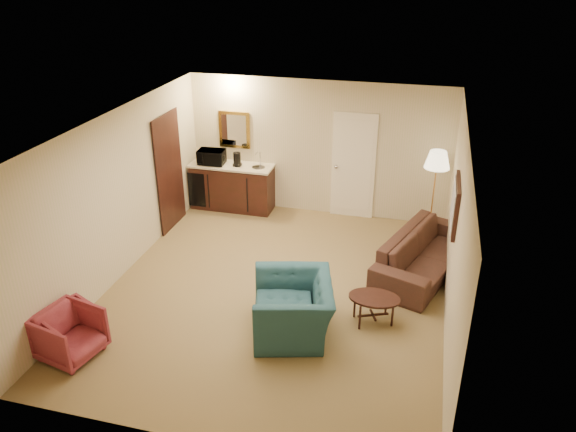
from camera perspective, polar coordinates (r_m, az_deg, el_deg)
name	(u,v)px	position (r m, az deg, el deg)	size (l,w,h in m)	color
ground	(276,291)	(8.65, -1.27, -7.62)	(6.00, 6.00, 0.00)	olive
room_walls	(282,168)	(8.55, -0.61, 4.93)	(5.02, 6.01, 2.61)	beige
wetbar_cabinet	(232,187)	(11.19, -5.66, 3.00)	(1.64, 0.58, 0.92)	#351511
sofa	(425,247)	(9.17, 13.78, -3.07)	(2.30, 0.67, 0.90)	black
teal_armchair	(293,300)	(7.53, 0.52, -8.48)	(1.18, 0.77, 1.03)	#1F444E
rose_chair_near	(71,329)	(7.82, -21.17, -10.65)	(0.65, 0.61, 0.67)	#9C333C
rose_chair_far	(69,332)	(7.73, -21.35, -10.96)	(0.70, 0.65, 0.72)	#9C333C
coffee_table	(373,309)	(7.98, 8.67, -9.34)	(0.71, 0.48, 0.41)	black
floor_lamp	(433,195)	(10.14, 14.54, 2.04)	(0.44, 0.44, 1.65)	#C58F41
waste_bin	(263,206)	(11.06, -2.55, 1.06)	(0.24, 0.24, 0.30)	black
microwave	(211,155)	(11.06, -7.79, 6.12)	(0.51, 0.28, 0.35)	black
coffee_maker	(237,159)	(10.90, -5.20, 5.75)	(0.14, 0.14, 0.27)	black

